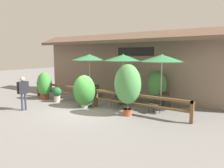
{
  "coord_description": "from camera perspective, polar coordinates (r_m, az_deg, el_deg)",
  "views": [
    {
      "loc": [
        7.55,
        -7.96,
        2.86
      ],
      "look_at": [
        0.76,
        1.48,
        1.25
      ],
      "focal_mm": 35.0,
      "sensor_mm": 36.0,
      "label": 1
    }
  ],
  "objects": [
    {
      "name": "patio_umbrella_middle",
      "position": [
        12.36,
        2.94,
        6.85
      ],
      "size": [
        2.2,
        2.2,
        2.86
      ],
      "color": "#B7B2A8",
      "rests_on": "ground"
    },
    {
      "name": "potted_plant_entrance_palm",
      "position": [
        10.05,
        4.12,
        -0.22
      ],
      "size": [
        1.26,
        1.13,
        2.41
      ],
      "color": "#9E4C33",
      "rests_on": "ground"
    },
    {
      "name": "patio_umbrella_far",
      "position": [
        11.21,
        12.94,
        6.56
      ],
      "size": [
        2.2,
        2.2,
        2.86
      ],
      "color": "#B7B2A8",
      "rests_on": "ground"
    },
    {
      "name": "building_facade",
      "position": [
        14.25,
        3.68,
        5.05
      ],
      "size": [
        14.28,
        1.49,
        4.23
      ],
      "color": "gray",
      "rests_on": "ground"
    },
    {
      "name": "chair_near_streetside",
      "position": [
        13.37,
        -7.64,
        -2.42
      ],
      "size": [
        0.48,
        0.48,
        0.87
      ],
      "rotation": [
        0.0,
        0.0,
        -0.14
      ],
      "color": "#332D28",
      "rests_on": "ground"
    },
    {
      "name": "potted_plant_corner_fern",
      "position": [
        11.81,
        -7.25,
        -1.73
      ],
      "size": [
        1.24,
        1.11,
        1.74
      ],
      "color": "#B7AD99",
      "rests_on": "ground"
    },
    {
      "name": "potted_plant_small_flowering",
      "position": [
        14.43,
        -17.23,
        -0.24
      ],
      "size": [
        0.97,
        0.87,
        1.72
      ],
      "color": "brown",
      "rests_on": "ground"
    },
    {
      "name": "potted_plant_broad_leaf",
      "position": [
        13.45,
        -14.17,
        -2.44
      ],
      "size": [
        0.57,
        0.51,
        0.89
      ],
      "color": "#B7AD99",
      "rests_on": "ground"
    },
    {
      "name": "pedestrian",
      "position": [
        11.91,
        -22.22,
        -1.18
      ],
      "size": [
        0.3,
        0.59,
        1.73
      ],
      "rotation": [
        0.0,
        0.0,
        1.37
      ],
      "color": "#2D334C",
      "rests_on": "ground"
    },
    {
      "name": "dining_table_near",
      "position": [
        13.95,
        -5.81,
        -1.62
      ],
      "size": [
        0.93,
        0.93,
        0.72
      ],
      "color": "brown",
      "rests_on": "ground"
    },
    {
      "name": "chair_far_wallside",
      "position": [
        12.06,
        13.92,
        -3.7
      ],
      "size": [
        0.51,
        0.51,
        0.87
      ],
      "rotation": [
        0.0,
        0.0,
        3.38
      ],
      "color": "#332D28",
      "rests_on": "ground"
    },
    {
      "name": "patio_railing",
      "position": [
        11.96,
        -4.19,
        -2.59
      ],
      "size": [
        10.4,
        0.14,
        0.95
      ],
      "color": "brown",
      "rests_on": "ground"
    },
    {
      "name": "chair_middle_streetside",
      "position": [
        11.98,
        1.2,
        -3.55
      ],
      "size": [
        0.47,
        0.47,
        0.87
      ],
      "rotation": [
        0.0,
        0.0,
        0.12
      ],
      "color": "#332D28",
      "rests_on": "ground"
    },
    {
      "name": "chair_middle_wallside",
      "position": [
        13.16,
        4.68,
        -2.54
      ],
      "size": [
        0.45,
        0.45,
        0.87
      ],
      "rotation": [
        0.0,
        0.0,
        3.07
      ],
      "color": "#332D28",
      "rests_on": "ground"
    },
    {
      "name": "ground_plane",
      "position": [
        11.34,
        -7.58,
        -6.82
      ],
      "size": [
        60.0,
        60.0,
        0.0
      ],
      "primitive_type": "plane",
      "color": "slate"
    },
    {
      "name": "chair_far_streetside",
      "position": [
        10.85,
        11.24,
        -4.91
      ],
      "size": [
        0.51,
        0.51,
        0.87
      ],
      "rotation": [
        0.0,
        0.0,
        -0.24
      ],
      "color": "#332D28",
      "rests_on": "ground"
    },
    {
      "name": "chair_near_wallside",
      "position": [
        14.51,
        -3.81,
        -1.56
      ],
      "size": [
        0.46,
        0.46,
        0.87
      ],
      "rotation": [
        0.0,
        0.0,
        3.24
      ],
      "color": "#332D28",
      "rests_on": "ground"
    },
    {
      "name": "dining_table_middle",
      "position": [
        12.57,
        2.87,
        -2.63
      ],
      "size": [
        0.93,
        0.93,
        0.72
      ],
      "color": "brown",
      "rests_on": "ground"
    },
    {
      "name": "dining_table_far",
      "position": [
        11.43,
        12.62,
        -3.87
      ],
      "size": [
        0.93,
        0.93,
        0.72
      ],
      "color": "brown",
      "rests_on": "ground"
    },
    {
      "name": "potted_plant_tall_tropical",
      "position": [
        12.72,
        11.7,
        -0.48
      ],
      "size": [
        1.1,
        0.99,
        1.9
      ],
      "color": "#564C47",
      "rests_on": "ground"
    },
    {
      "name": "patio_umbrella_near",
      "position": [
        13.76,
        -5.93,
        6.92
      ],
      "size": [
        2.2,
        2.2,
        2.86
      ],
      "color": "#B7B2A8",
      "rests_on": "ground"
    }
  ]
}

